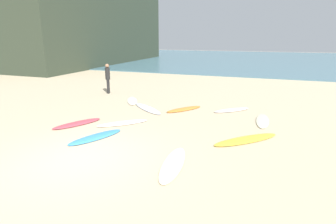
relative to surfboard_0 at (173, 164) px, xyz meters
The scene contains 14 objects.
ground_plane 2.67m from the surfboard_0, 167.92° to the right, with size 120.00×120.00×0.00m, color #C6B28E.
ocean_water 37.34m from the surfboard_0, 94.01° to the left, with size 120.00×40.00×0.08m, color slate.
coastal_headland 35.15m from the surfboard_0, 136.48° to the left, with size 20.14×24.92×11.08m, color #333D2D.
surfboard_0 is the anchor object (origin of this frame).
surfboard_1 7.75m from the surfboard_0, 125.55° to the left, with size 0.54×1.95×0.07m, color #E9E9C9.
surfboard_2 6.25m from the surfboard_0, 82.84° to the left, with size 0.50×1.90×0.08m, color white.
surfboard_3 3.07m from the surfboard_0, 55.53° to the left, with size 0.57×2.57×0.08m, color yellow.
surfboard_4 5.97m from the surfboard_0, 120.89° to the left, with size 0.55×2.44×0.07m, color white.
surfboard_5 3.33m from the surfboard_0, 162.46° to the left, with size 0.57×2.07×0.07m, color #429BDD.
surfboard_6 5.75m from the surfboard_0, 103.85° to the left, with size 0.50×1.98×0.08m, color orange.
surfboard_7 5.13m from the surfboard_0, 157.03° to the left, with size 0.53×2.00×0.08m, color #D44959.
surfboard_8 5.43m from the surfboard_0, 66.28° to the left, with size 0.51×2.12×0.06m, color #F5EDBE.
surfboard_9 4.09m from the surfboard_0, 138.72° to the left, with size 0.55×2.08×0.07m, color silver.
beachgoer_near 10.38m from the surfboard_0, 131.59° to the left, with size 0.37×0.37×1.79m.
Camera 1 is at (4.82, -5.85, 3.40)m, focal length 29.12 mm.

